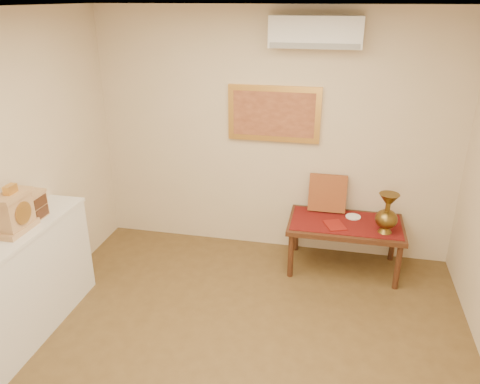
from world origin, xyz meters
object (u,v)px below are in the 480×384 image
(mantel_clock, at_px, (15,212))
(brass_urn_tall, at_px, (388,209))
(display_ledge, at_px, (8,299))
(low_table, at_px, (345,228))
(wooden_chest, at_px, (34,205))

(mantel_clock, bearing_deg, brass_urn_tall, 25.80)
(display_ledge, xyz_separation_m, low_table, (2.67, 1.88, -0.01))
(brass_urn_tall, distance_m, low_table, 0.53)
(mantel_clock, bearing_deg, low_table, 31.30)
(mantel_clock, bearing_deg, wooden_chest, 93.99)
(wooden_chest, bearing_deg, low_table, 26.94)
(display_ledge, bearing_deg, mantel_clock, 87.53)
(brass_urn_tall, xyz_separation_m, display_ledge, (-3.06, -1.74, -0.32))
(brass_urn_tall, bearing_deg, low_table, 159.45)
(mantel_clock, relative_size, wooden_chest, 1.68)
(display_ledge, relative_size, low_table, 1.68)
(brass_urn_tall, bearing_deg, wooden_chest, -158.34)
(brass_urn_tall, height_order, mantel_clock, mantel_clock)
(display_ledge, height_order, mantel_clock, mantel_clock)
(brass_urn_tall, relative_size, low_table, 0.42)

